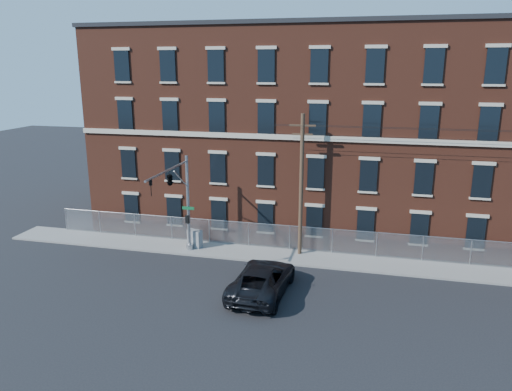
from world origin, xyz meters
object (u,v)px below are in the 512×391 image
at_px(utility_pole_near, 301,183).
at_px(utility_cabinet, 195,239).
at_px(traffic_signal_mast, 174,187).
at_px(pickup_truck, 262,279).

xyz_separation_m(utility_pole_near, utility_cabinet, (-7.78, -0.56, -4.56)).
bearing_deg(utility_cabinet, traffic_signal_mast, -78.33).
relative_size(traffic_signal_mast, utility_cabinet, 5.29).
bearing_deg(traffic_signal_mast, utility_pole_near, 23.14).
relative_size(utility_pole_near, pickup_truck, 1.54).
height_order(utility_pole_near, utility_cabinet, utility_pole_near).
xyz_separation_m(traffic_signal_mast, utility_cabinet, (0.22, 2.86, -4.61)).
bearing_deg(traffic_signal_mast, pickup_truck, -25.38).
distance_m(traffic_signal_mast, pickup_truck, 8.71).
bearing_deg(utility_pole_near, pickup_truck, -100.69).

